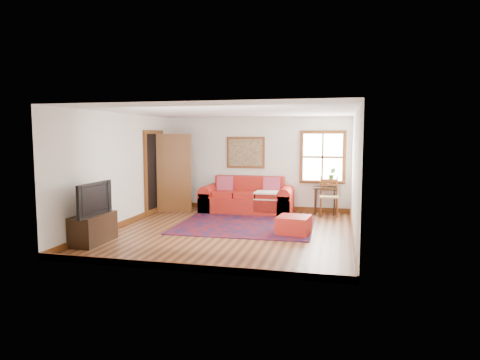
% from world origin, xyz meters
% --- Properties ---
extents(ground, '(5.50, 5.50, 0.00)m').
position_xyz_m(ground, '(0.00, 0.00, 0.00)').
color(ground, '#462212').
rests_on(ground, ground).
extents(room_envelope, '(5.04, 5.54, 2.52)m').
position_xyz_m(room_envelope, '(0.00, 0.02, 1.65)').
color(room_envelope, silver).
rests_on(room_envelope, ground).
extents(window, '(1.18, 0.20, 1.38)m').
position_xyz_m(window, '(1.78, 2.70, 1.31)').
color(window, white).
rests_on(window, ground).
extents(doorway, '(0.89, 1.08, 2.14)m').
position_xyz_m(doorway, '(-2.21, 1.78, 1.07)').
color(doorway, black).
rests_on(doorway, ground).
extents(framed_artwork, '(1.05, 0.07, 0.85)m').
position_xyz_m(framed_artwork, '(-0.30, 2.71, 1.55)').
color(framed_artwork, brown).
rests_on(framed_artwork, ground).
extents(persian_rug, '(3.03, 2.45, 0.02)m').
position_xyz_m(persian_rug, '(0.17, 0.57, 0.01)').
color(persian_rug, '#5B0D0D').
rests_on(persian_rug, ground).
extents(red_leather_sofa, '(2.38, 0.98, 0.93)m').
position_xyz_m(red_leather_sofa, '(-0.15, 2.29, 0.31)').
color(red_leather_sofa, '#A51D15').
rests_on(red_leather_sofa, ground).
extents(red_ottoman, '(0.71, 0.71, 0.36)m').
position_xyz_m(red_ottoman, '(1.31, 0.08, 0.18)').
color(red_ottoman, '#A51D15').
rests_on(red_ottoman, ground).
extents(side_table, '(0.58, 0.43, 0.70)m').
position_xyz_m(side_table, '(1.84, 2.51, 0.57)').
color(side_table, black).
rests_on(side_table, ground).
extents(ladder_back_chair, '(0.48, 0.46, 0.98)m').
position_xyz_m(ladder_back_chair, '(1.94, 2.31, 0.53)').
color(ladder_back_chair, tan).
rests_on(ladder_back_chair, ground).
extents(media_cabinet, '(0.45, 1.00, 0.55)m').
position_xyz_m(media_cabinet, '(-2.26, -1.55, 0.27)').
color(media_cabinet, black).
rests_on(media_cabinet, ground).
extents(television, '(0.14, 1.06, 0.61)m').
position_xyz_m(television, '(-2.24, -1.67, 0.85)').
color(television, black).
rests_on(television, media_cabinet).
extents(candle_hurricane, '(0.12, 0.12, 0.18)m').
position_xyz_m(candle_hurricane, '(-2.21, -1.12, 0.63)').
color(candle_hurricane, silver).
rests_on(candle_hurricane, media_cabinet).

